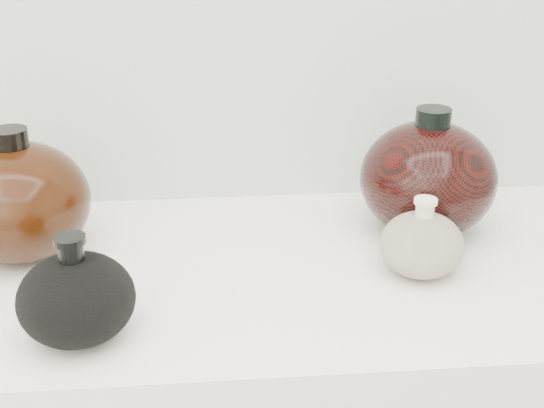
{
  "coord_description": "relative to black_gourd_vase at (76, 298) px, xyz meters",
  "views": [
    {
      "loc": [
        -0.03,
        0.03,
        1.41
      ],
      "look_at": [
        0.05,
        0.92,
        1.01
      ],
      "focal_mm": 50.0,
      "sensor_mm": 36.0,
      "label": 1
    }
  ],
  "objects": [
    {
      "name": "left_round_pot",
      "position": [
        -0.11,
        0.22,
        0.03
      ],
      "size": [
        0.23,
        0.23,
        0.19
      ],
      "color": "black",
      "rests_on": "display_counter"
    },
    {
      "name": "black_gourd_vase",
      "position": [
        0.0,
        0.0,
        0.0
      ],
      "size": [
        0.15,
        0.15,
        0.13
      ],
      "color": "black",
      "rests_on": "display_counter"
    },
    {
      "name": "cream_gourd_vase",
      "position": [
        0.44,
        0.12,
        -0.01
      ],
      "size": [
        0.11,
        0.11,
        0.11
      ],
      "color": "beige",
      "rests_on": "display_counter"
    },
    {
      "name": "right_round_pot",
      "position": [
        0.48,
        0.25,
        0.03
      ],
      "size": [
        0.23,
        0.23,
        0.19
      ],
      "color": "black",
      "rests_on": "display_counter"
    },
    {
      "name": "room",
      "position": [
        0.19,
        -0.53,
        0.35
      ],
      "size": [
        3.04,
        2.42,
        2.64
      ],
      "color": "#5E5E5E",
      "rests_on": "ground"
    }
  ]
}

